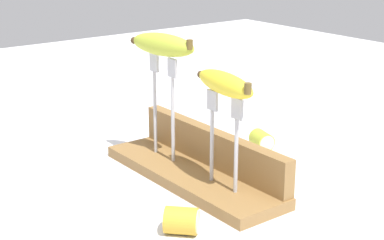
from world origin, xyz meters
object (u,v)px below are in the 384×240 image
Objects in this scene: fork_stand_right at (222,132)px; banana_raised_right at (223,84)px; banana_chunk_near at (182,221)px; banana_raised_left at (161,45)px; fork_stand_left at (162,98)px; banana_chunk_far at (262,140)px.

banana_raised_right is at bearing 171.19° from fork_stand_right.
banana_raised_right is (-0.00, 0.00, 0.09)m from fork_stand_right.
banana_raised_left is at bearing 151.37° from banana_chunk_near.
banana_chunk_far is at bearing 78.84° from fork_stand_left.
banana_chunk_far is (-0.20, 0.37, -0.00)m from banana_chunk_near.
banana_raised_right reaches higher than banana_chunk_far.
banana_raised_right is 0.33m from banana_chunk_far.
banana_chunk_far is (-0.14, 0.23, -0.19)m from banana_raised_right.
fork_stand_right is at bearing -59.12° from banana_chunk_far.
fork_stand_left is at bearing 180.00° from fork_stand_right.
banana_chunk_far is at bearing 120.88° from fork_stand_right.
banana_raised_right reaches higher than fork_stand_left.
fork_stand_left reaches higher than banana_chunk_near.
banana_raised_left is 2.35× the size of banana_chunk_near.
banana_raised_left is at bearing -167.09° from fork_stand_left.
banana_chunk_near is 1.17× the size of banana_chunk_far.
banana_raised_right is 2.88× the size of banana_chunk_far.
fork_stand_left reaches higher than banana_chunk_far.
banana_raised_right reaches higher than banana_chunk_near.
banana_raised_left reaches higher than banana_raised_right.
banana_raised_left is (-0.00, -0.00, 0.11)m from fork_stand_left.
banana_chunk_near is at bearing -64.61° from fork_stand_right.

